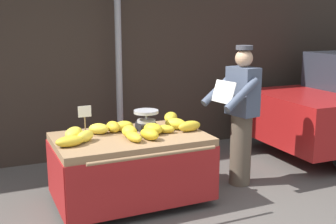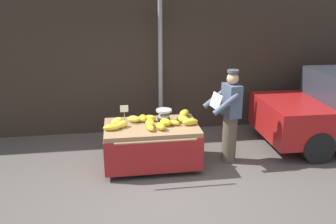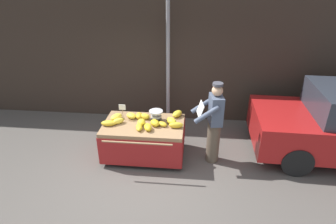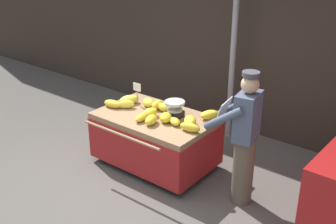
# 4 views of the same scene
# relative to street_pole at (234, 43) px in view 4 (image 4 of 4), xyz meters

# --- Properties ---
(ground_plane) EXTENTS (60.00, 60.00, 0.00)m
(ground_plane) POSITION_rel_street_pole_xyz_m (-0.30, -2.41, -1.57)
(ground_plane) COLOR #514C47
(back_wall) EXTENTS (16.00, 0.24, 4.11)m
(back_wall) POSITION_rel_street_pole_xyz_m (-0.30, 0.45, 0.48)
(back_wall) COLOR #332821
(back_wall) RESTS_ON ground
(street_pole) EXTENTS (0.09, 0.09, 3.14)m
(street_pole) POSITION_rel_street_pole_xyz_m (0.00, 0.00, 0.00)
(street_pole) COLOR gray
(street_pole) RESTS_ON ground
(banana_cart) EXTENTS (1.65, 1.23, 0.77)m
(banana_cart) POSITION_rel_street_pole_xyz_m (-0.35, -1.47, -1.01)
(banana_cart) COLOR #93704C
(banana_cart) RESTS_ON ground
(weighing_scale) EXTENTS (0.28, 0.28, 0.23)m
(weighing_scale) POSITION_rel_street_pole_xyz_m (-0.11, -1.33, -0.68)
(weighing_scale) COLOR black
(weighing_scale) RESTS_ON banana_cart
(price_sign) EXTENTS (0.14, 0.01, 0.34)m
(price_sign) POSITION_rel_street_pole_xyz_m (-0.81, -1.32, -0.55)
(price_sign) COLOR #997A51
(price_sign) RESTS_ON banana_cart
(banana_bunch_0) EXTENTS (0.21, 0.28, 0.12)m
(banana_bunch_0) POSITION_rel_street_pole_xyz_m (-0.22, -1.70, -0.74)
(banana_bunch_0) COLOR gold
(banana_bunch_0) RESTS_ON banana_cart
(banana_bunch_1) EXTENTS (0.16, 0.29, 0.10)m
(banana_bunch_1) POSITION_rel_street_pole_xyz_m (-0.40, -1.70, -0.75)
(banana_bunch_1) COLOR gold
(banana_bunch_1) RESTS_ON banana_cart
(banana_bunch_2) EXTENTS (0.29, 0.29, 0.13)m
(banana_bunch_2) POSITION_rel_street_pole_xyz_m (0.21, -1.42, -0.73)
(banana_bunch_2) COLOR yellow
(banana_bunch_2) RESTS_ON banana_cart
(banana_bunch_3) EXTENTS (0.16, 0.21, 0.13)m
(banana_bunch_3) POSITION_rel_street_pole_xyz_m (-0.38, -1.52, -0.73)
(banana_bunch_3) COLOR yellow
(banana_bunch_3) RESTS_ON banana_cart
(banana_bunch_4) EXTENTS (0.30, 0.15, 0.12)m
(banana_bunch_4) POSITION_rel_street_pole_xyz_m (0.32, -1.57, -0.74)
(banana_bunch_4) COLOR gold
(banana_bunch_4) RESTS_ON banana_cart
(banana_bunch_5) EXTENTS (0.23, 0.17, 0.12)m
(banana_bunch_5) POSITION_rel_street_pole_xyz_m (-0.36, -1.27, -0.74)
(banana_bunch_5) COLOR yellow
(banana_bunch_5) RESTS_ON banana_cart
(banana_bunch_6) EXTENTS (0.30, 0.17, 0.11)m
(banana_bunch_6) POSITION_rel_street_pole_xyz_m (-1.04, -1.61, -0.74)
(banana_bunch_6) COLOR gold
(banana_bunch_6) RESTS_ON banana_cart
(banana_bunch_7) EXTENTS (0.29, 0.33, 0.13)m
(banana_bunch_7) POSITION_rel_street_pole_xyz_m (-0.94, -1.36, -0.73)
(banana_bunch_7) COLOR yellow
(banana_bunch_7) RESTS_ON banana_cart
(banana_bunch_8) EXTENTS (0.27, 0.26, 0.12)m
(banana_bunch_8) POSITION_rel_street_pole_xyz_m (-0.65, -1.26, -0.74)
(banana_bunch_8) COLOR yellow
(banana_bunch_8) RESTS_ON banana_cart
(banana_bunch_9) EXTENTS (0.25, 0.22, 0.09)m
(banana_bunch_9) POSITION_rel_street_pole_xyz_m (0.04, -1.52, -0.75)
(banana_bunch_9) COLOR gold
(banana_bunch_9) RESTS_ON banana_cart
(banana_bunch_10) EXTENTS (0.26, 0.24, 0.12)m
(banana_bunch_10) POSITION_rel_street_pole_xyz_m (-0.86, -1.51, -0.74)
(banana_bunch_10) COLOR yellow
(banana_bunch_10) RESTS_ON banana_cart
(banana_bunch_11) EXTENTS (0.27, 0.32, 0.13)m
(banana_bunch_11) POSITION_rel_street_pole_xyz_m (0.30, -1.09, -0.73)
(banana_bunch_11) COLOR yellow
(banana_bunch_11) RESTS_ON banana_cart
(banana_bunch_12) EXTENTS (0.26, 0.28, 0.13)m
(banana_bunch_12) POSITION_rel_street_pole_xyz_m (-0.11, -1.53, -0.73)
(banana_bunch_12) COLOR gold
(banana_bunch_12) RESTS_ON banana_cart
(banana_bunch_13) EXTENTS (0.16, 0.23, 0.13)m
(banana_bunch_13) POSITION_rel_street_pole_xyz_m (-0.48, -1.25, -0.73)
(banana_bunch_13) COLOR gold
(banana_bunch_13) RESTS_ON banana_cart
(vendor_person) EXTENTS (0.63, 0.58, 1.71)m
(vendor_person) POSITION_rel_street_pole_xyz_m (1.05, -1.49, -0.70)
(vendor_person) COLOR brown
(vendor_person) RESTS_ON ground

